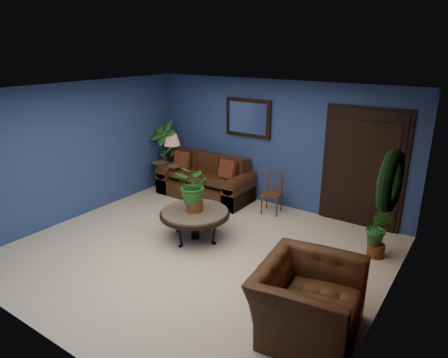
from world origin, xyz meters
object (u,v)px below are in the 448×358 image
Objects in this scene: side_chair at (273,189)px; end_table at (173,167)px; coffee_table at (195,214)px; armchair at (308,300)px; sofa at (207,183)px; table_lamp at (172,144)px.

end_table is at bearing 171.42° from side_chair.
armchair is (2.48, -1.10, -0.04)m from coffee_table.
side_chair is at bearing 27.76° from armchair.
sofa is 1.74× the size of coffee_table.
coffee_table is 2.60m from end_table.
side_chair is 0.67× the size of armchair.
sofa reaches higher than end_table.
coffee_table is 0.94× the size of armchair.
sofa is 2.92× the size of end_table.
end_table is 0.56× the size of armchair.
armchair is at bearing -32.08° from end_table.
sofa is 0.95m from end_table.
coffee_table is at bearing 59.58° from armchair.
sofa is 4.51m from armchair.
coffee_table is 1.40× the size of side_chair.
coffee_table is at bearing -58.90° from sofa.
armchair is (1.94, -2.85, -0.07)m from side_chair.
side_chair reaches higher than coffee_table.
table_lamp is 0.48× the size of armchair.
sofa is 1.58m from side_chair.
sofa is 1.18m from table_lamp.
side_chair is at bearing 1.39° from table_lamp.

